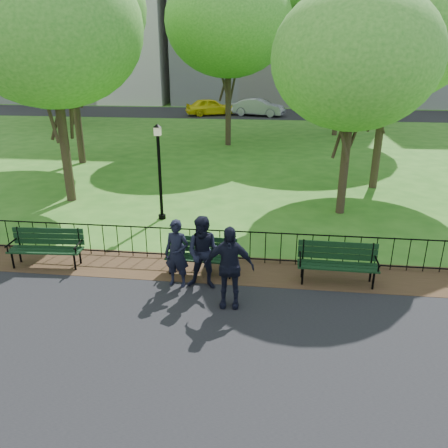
# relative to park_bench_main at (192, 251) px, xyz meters

# --- Properties ---
(ground) EXTENTS (120.00, 120.00, 0.00)m
(ground) POSITION_rel_park_bench_main_xyz_m (0.01, -1.24, -0.61)
(ground) COLOR #2D6A1B
(asphalt_path) EXTENTS (60.00, 9.20, 0.01)m
(asphalt_path) POSITION_rel_park_bench_main_xyz_m (0.01, -4.64, -0.61)
(asphalt_path) COLOR black
(asphalt_path) RESTS_ON ground
(dirt_strip) EXTENTS (60.00, 1.60, 0.01)m
(dirt_strip) POSITION_rel_park_bench_main_xyz_m (0.01, 0.26, -0.60)
(dirt_strip) COLOR #312414
(dirt_strip) RESTS_ON ground
(far_street) EXTENTS (70.00, 9.00, 0.01)m
(far_street) POSITION_rel_park_bench_main_xyz_m (0.01, 33.76, -0.61)
(far_street) COLOR black
(far_street) RESTS_ON ground
(iron_fence) EXTENTS (24.06, 0.06, 1.00)m
(iron_fence) POSITION_rel_park_bench_main_xyz_m (0.01, 0.76, -0.11)
(iron_fence) COLOR black
(iron_fence) RESTS_ON ground
(park_bench_main) EXTENTS (1.77, 0.63, 0.99)m
(park_bench_main) POSITION_rel_park_bench_main_xyz_m (0.00, 0.00, 0.00)
(park_bench_main) COLOR black
(park_bench_main) RESTS_ON ground
(park_bench_left_a) EXTENTS (1.90, 0.70, 1.06)m
(park_bench_left_a) POSITION_rel_park_bench_main_xyz_m (-3.81, 0.01, -0.01)
(park_bench_left_a) COLOR black
(park_bench_left_a) RESTS_ON ground
(park_bench_right_a) EXTENTS (1.89, 0.62, 1.07)m
(park_bench_right_a) POSITION_rel_park_bench_main_xyz_m (3.55, -0.02, -0.00)
(park_bench_right_a) COLOR black
(park_bench_right_a) RESTS_ON ground
(lamppost) EXTENTS (0.28, 0.28, 3.16)m
(lamppost) POSITION_rel_park_bench_main_xyz_m (-1.76, 3.79, 1.11)
(lamppost) COLOR black
(lamppost) RESTS_ON ground
(tree_near_w) EXTENTS (6.23, 6.23, 8.69)m
(tree_near_w) POSITION_rel_park_bench_main_xyz_m (-5.72, 5.37, 5.42)
(tree_near_w) COLOR #2D2116
(tree_near_w) RESTS_ON ground
(tree_near_e) EXTENTS (5.24, 5.24, 7.30)m
(tree_near_e) POSITION_rel_park_bench_main_xyz_m (4.28, 5.15, 4.45)
(tree_near_e) COLOR #2D2116
(tree_near_e) RESTS_ON ground
(tree_mid_e) EXTENTS (6.31, 6.31, 8.80)m
(tree_mid_e) POSITION_rel_park_bench_main_xyz_m (6.05, 8.58, 5.50)
(tree_mid_e) COLOR #2D2116
(tree_mid_e) RESTS_ON ground
(tree_mid_w) EXTENTS (7.47, 7.47, 10.41)m
(tree_mid_w) POSITION_rel_park_bench_main_xyz_m (-7.98, 11.48, 6.62)
(tree_mid_w) COLOR #2D2116
(tree_mid_w) RESTS_ON ground
(tree_far_c) EXTENTS (7.22, 7.22, 10.06)m
(tree_far_c) POSITION_rel_park_bench_main_xyz_m (-1.05, 17.24, 6.37)
(tree_far_c) COLOR #2D2116
(tree_far_c) RESTS_ON ground
(tree_far_w) EXTENTS (8.57, 8.57, 11.95)m
(tree_far_w) POSITION_rel_park_bench_main_xyz_m (-14.58, 24.47, 7.68)
(tree_far_w) COLOR #2D2116
(tree_far_w) RESTS_ON ground
(person_left) EXTENTS (0.66, 0.49, 1.64)m
(person_left) POSITION_rel_park_bench_main_xyz_m (-0.21, -0.67, 0.22)
(person_left) COLOR black
(person_left) RESTS_ON asphalt_path
(person_mid) EXTENTS (0.87, 0.48, 1.76)m
(person_mid) POSITION_rel_park_bench_main_xyz_m (0.44, -0.70, 0.28)
(person_mid) COLOR black
(person_mid) RESTS_ON asphalt_path
(person_right) EXTENTS (1.10, 0.49, 1.84)m
(person_right) POSITION_rel_park_bench_main_xyz_m (1.09, -1.42, 0.32)
(person_right) COLOR black
(person_right) RESTS_ON asphalt_path
(taxi) EXTENTS (4.93, 3.52, 1.56)m
(taxi) POSITION_rel_park_bench_main_xyz_m (-4.34, 31.67, 0.18)
(taxi) COLOR yellow
(taxi) RESTS_ON far_street
(sedan_silver) EXTENTS (5.03, 2.78, 1.57)m
(sedan_silver) POSITION_rel_park_bench_main_xyz_m (0.12, 31.78, 0.19)
(sedan_silver) COLOR #9B9DA2
(sedan_silver) RESTS_ON far_street
(sedan_dark) EXTENTS (5.62, 3.55, 1.52)m
(sedan_dark) POSITION_rel_park_bench_main_xyz_m (9.57, 31.60, 0.16)
(sedan_dark) COLOR black
(sedan_dark) RESTS_ON far_street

